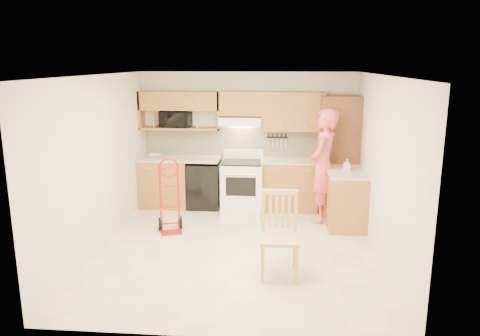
# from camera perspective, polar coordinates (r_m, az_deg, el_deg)

# --- Properties ---
(floor) EXTENTS (4.00, 4.50, 0.02)m
(floor) POSITION_cam_1_polar(r_m,az_deg,el_deg) (6.87, -0.36, -10.01)
(floor) COLOR beige
(floor) RESTS_ON ground
(ceiling) EXTENTS (4.00, 4.50, 0.02)m
(ceiling) POSITION_cam_1_polar(r_m,az_deg,el_deg) (6.32, -0.39, 11.51)
(ceiling) COLOR white
(ceiling) RESTS_ON ground
(wall_back) EXTENTS (4.00, 0.02, 2.50)m
(wall_back) POSITION_cam_1_polar(r_m,az_deg,el_deg) (8.69, 0.98, 3.58)
(wall_back) COLOR beige
(wall_back) RESTS_ON ground
(wall_front) EXTENTS (4.00, 0.02, 2.50)m
(wall_front) POSITION_cam_1_polar(r_m,az_deg,el_deg) (4.32, -3.11, -6.32)
(wall_front) COLOR beige
(wall_front) RESTS_ON ground
(wall_left) EXTENTS (0.02, 4.50, 2.50)m
(wall_left) POSITION_cam_1_polar(r_m,az_deg,el_deg) (6.95, -17.11, 0.59)
(wall_left) COLOR beige
(wall_left) RESTS_ON ground
(wall_right) EXTENTS (0.02, 4.50, 2.50)m
(wall_right) POSITION_cam_1_polar(r_m,az_deg,el_deg) (6.61, 17.25, -0.04)
(wall_right) COLOR beige
(wall_right) RESTS_ON ground
(backsplash) EXTENTS (3.92, 0.03, 0.55)m
(backsplash) POSITION_cam_1_polar(r_m,az_deg,el_deg) (8.67, 0.97, 3.23)
(backsplash) COLOR beige
(backsplash) RESTS_ON wall_back
(lower_cab_left) EXTENTS (0.90, 0.60, 0.90)m
(lower_cab_left) POSITION_cam_1_polar(r_m,az_deg,el_deg) (8.80, -9.30, -1.80)
(lower_cab_left) COLOR olive
(lower_cab_left) RESTS_ON ground
(dishwasher) EXTENTS (0.60, 0.60, 0.85)m
(dishwasher) POSITION_cam_1_polar(r_m,az_deg,el_deg) (8.66, -4.47, -2.09)
(dishwasher) COLOR black
(dishwasher) RESTS_ON ground
(lower_cab_right) EXTENTS (1.14, 0.60, 0.90)m
(lower_cab_right) POSITION_cam_1_polar(r_m,az_deg,el_deg) (8.54, 6.39, -2.16)
(lower_cab_right) COLOR olive
(lower_cab_right) RESTS_ON ground
(countertop_left) EXTENTS (1.50, 0.63, 0.04)m
(countertop_left) POSITION_cam_1_polar(r_m,az_deg,el_deg) (8.62, -7.48, 1.16)
(countertop_left) COLOR tan
(countertop_left) RESTS_ON lower_cab_left
(countertop_right) EXTENTS (1.14, 0.63, 0.04)m
(countertop_right) POSITION_cam_1_polar(r_m,az_deg,el_deg) (8.43, 6.47, 0.92)
(countertop_right) COLOR tan
(countertop_right) RESTS_ON lower_cab_right
(cab_return_right) EXTENTS (0.60, 1.00, 0.90)m
(cab_return_right) POSITION_cam_1_polar(r_m,az_deg,el_deg) (7.85, 12.90, -3.79)
(cab_return_right) COLOR olive
(cab_return_right) RESTS_ON ground
(countertop_return) EXTENTS (0.63, 1.00, 0.04)m
(countertop_return) POSITION_cam_1_polar(r_m,az_deg,el_deg) (7.73, 13.07, -0.45)
(countertop_return) COLOR tan
(countertop_return) RESTS_ON cab_return_right
(pantry_tall) EXTENTS (0.70, 0.60, 2.10)m
(pantry_tall) POSITION_cam_1_polar(r_m,az_deg,el_deg) (8.47, 12.04, 1.67)
(pantry_tall) COLOR brown
(pantry_tall) RESTS_ON ground
(upper_cab_left) EXTENTS (1.50, 0.33, 0.34)m
(upper_cab_left) POSITION_cam_1_polar(r_m,az_deg,el_deg) (8.60, -7.50, 8.27)
(upper_cab_left) COLOR olive
(upper_cab_left) RESTS_ON wall_back
(upper_shelf_mw) EXTENTS (1.50, 0.33, 0.04)m
(upper_shelf_mw) POSITION_cam_1_polar(r_m,az_deg,el_deg) (8.66, -7.40, 4.91)
(upper_shelf_mw) COLOR olive
(upper_shelf_mw) RESTS_ON wall_back
(upper_cab_center) EXTENTS (0.76, 0.33, 0.44)m
(upper_cab_center) POSITION_cam_1_polar(r_m,az_deg,el_deg) (8.44, 0.10, 8.02)
(upper_cab_center) COLOR olive
(upper_cab_center) RESTS_ON wall_back
(upper_cab_right) EXTENTS (1.14, 0.33, 0.70)m
(upper_cab_right) POSITION_cam_1_polar(r_m,az_deg,el_deg) (8.43, 6.60, 6.97)
(upper_cab_right) COLOR olive
(upper_cab_right) RESTS_ON wall_back
(range_hood) EXTENTS (0.76, 0.46, 0.14)m
(range_hood) POSITION_cam_1_polar(r_m,az_deg,el_deg) (8.41, 0.06, 5.88)
(range_hood) COLOR white
(range_hood) RESTS_ON wall_back
(knife_strip) EXTENTS (0.40, 0.05, 0.29)m
(knife_strip) POSITION_cam_1_polar(r_m,az_deg,el_deg) (8.62, 4.61, 3.39)
(knife_strip) COLOR black
(knife_strip) RESTS_ON backsplash
(microwave) EXTENTS (0.58, 0.41, 0.31)m
(microwave) POSITION_cam_1_polar(r_m,az_deg,el_deg) (8.66, -7.98, 6.04)
(microwave) COLOR black
(microwave) RESTS_ON upper_shelf_mw
(range) EXTENTS (0.74, 0.97, 1.09)m
(range) POSITION_cam_1_polar(r_m,az_deg,el_deg) (8.33, 0.24, -1.80)
(range) COLOR white
(range) RESTS_ON ground
(person) EXTENTS (0.67, 0.82, 1.93)m
(person) POSITION_cam_1_polar(r_m,az_deg,el_deg) (7.87, 10.24, 0.25)
(person) COLOR #E85350
(person) RESTS_ON ground
(hand_truck) EXTENTS (0.53, 0.51, 1.09)m
(hand_truck) POSITION_cam_1_polar(r_m,az_deg,el_deg) (7.42, -8.68, -3.82)
(hand_truck) COLOR #B3130E
(hand_truck) RESTS_ON ground
(dining_chair) EXTENTS (0.50, 0.54, 1.08)m
(dining_chair) POSITION_cam_1_polar(r_m,az_deg,el_deg) (5.88, 4.93, -8.34)
(dining_chair) COLOR #DDAF5D
(dining_chair) RESTS_ON ground
(soap_bottle) EXTENTS (0.10, 0.10, 0.19)m
(soap_bottle) POSITION_cam_1_polar(r_m,az_deg,el_deg) (7.71, 13.11, 0.38)
(soap_bottle) COLOR white
(soap_bottle) RESTS_ON countertop_return
(bowl) EXTENTS (0.27, 0.27, 0.06)m
(bowl) POSITION_cam_1_polar(r_m,az_deg,el_deg) (8.73, -10.54, 1.52)
(bowl) COLOR white
(bowl) RESTS_ON countertop_left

